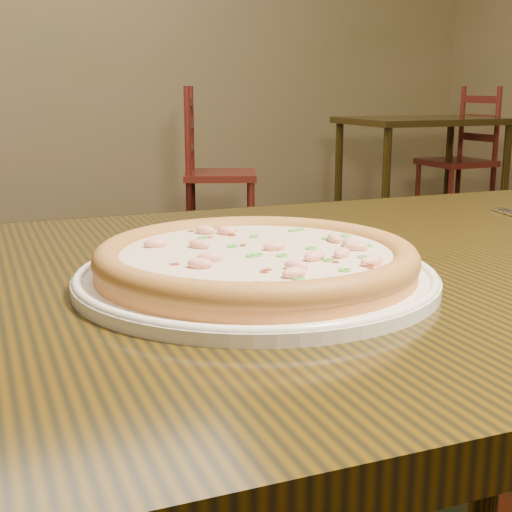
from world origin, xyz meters
name	(u,v)px	position (x,y,z in m)	size (l,w,h in m)	color
hero_table	(335,345)	(-0.09, -0.11, 0.65)	(1.20, 0.80, 0.75)	black
plate	(256,276)	(-0.21, -0.16, 0.76)	(0.37, 0.37, 0.02)	white
pizza	(256,259)	(-0.21, -0.16, 0.78)	(0.33, 0.33, 0.03)	#D28646
bg_table_right	(422,132)	(2.31, 3.17, 0.65)	(1.00, 0.70, 0.75)	black
chair_c	(211,174)	(0.87, 3.24, 0.44)	(0.54, 0.54, 0.95)	#582014
chair_d	(462,161)	(2.75, 3.31, 0.44)	(0.44, 0.44, 0.95)	#582014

